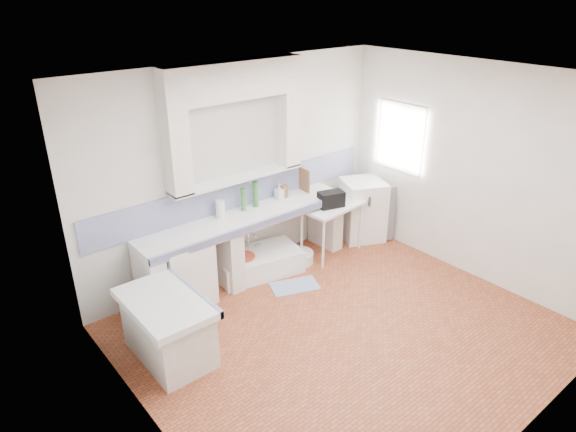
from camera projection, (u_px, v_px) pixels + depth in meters
floor at (344, 332)px, 5.79m from camera, size 4.50×4.50×0.00m
ceiling at (358, 81)px, 4.62m from camera, size 4.50×4.50×0.00m
wall_back at (239, 170)px, 6.60m from camera, size 4.50×0.00×4.50m
wall_front at (543, 309)px, 3.80m from camera, size 4.50×0.00×4.50m
wall_left at (145, 300)px, 3.90m from camera, size 0.00×4.50×4.50m
wall_right at (473, 173)px, 6.51m from camera, size 0.00×4.50×4.50m
alcove_mass at (234, 80)px, 5.97m from camera, size 1.90×0.25×0.45m
window_frame at (408, 136)px, 7.36m from camera, size 0.35×0.86×1.06m
lace_valance at (404, 111)px, 7.12m from camera, size 0.01×0.84×0.24m
counter_slab at (247, 218)px, 6.56m from camera, size 3.00×0.60×0.08m
counter_lip at (260, 225)px, 6.37m from camera, size 3.00×0.04×0.10m
counter_pier_left at (151, 285)px, 5.94m from camera, size 0.20×0.55×0.82m
counter_pier_mid at (226, 256)px, 6.55m from camera, size 0.20×0.55×0.82m
counter_pier_right at (325, 220)px, 7.56m from camera, size 0.20×0.55×0.82m
peninsula_top at (165, 303)px, 5.16m from camera, size 0.70×1.10×0.08m
peninsula_base at (169, 331)px, 5.30m from camera, size 0.60×1.00×0.62m
peninsula_lip at (194, 292)px, 5.35m from camera, size 0.04×1.10×0.10m
backsplash at (241, 192)px, 6.72m from camera, size 4.27×0.03×0.40m
stove at (184, 272)px, 6.17m from camera, size 0.61×0.59×0.85m
sink at (258, 263)px, 6.93m from camera, size 1.24×0.83×0.27m
side_table at (332, 229)px, 7.33m from camera, size 0.96×0.59×0.04m
fridge at (362, 210)px, 7.77m from camera, size 0.79×0.79×0.92m
bucket_red at (243, 267)px, 6.81m from camera, size 0.42×0.42×0.32m
bucket_orange at (270, 266)px, 6.86m from camera, size 0.31×0.31×0.27m
bucket_blue at (286, 254)px, 7.16m from camera, size 0.34×0.34×0.29m
basin_white at (299, 257)px, 7.20m from camera, size 0.46×0.46×0.16m
water_bottle_a at (243, 262)px, 6.97m from camera, size 0.09×0.09×0.27m
water_bottle_b at (258, 254)px, 7.11m from camera, size 0.11×0.11×0.32m
black_bag at (331, 199)px, 7.07m from camera, size 0.39×0.29×0.22m
green_bottle_a at (243, 199)px, 6.61m from camera, size 0.07×0.07×0.31m
green_bottle_b at (256, 194)px, 6.72m from camera, size 0.08×0.08×0.35m
knife_block at (284, 191)px, 7.03m from camera, size 0.10×0.08×0.18m
cutting_board at (304, 180)px, 7.22m from camera, size 0.05×0.24×0.33m
paper_towel at (220, 209)px, 6.42m from camera, size 0.15×0.15×0.23m
soap_bottle at (279, 191)px, 6.98m from camera, size 0.10×0.11×0.22m
rug at (295, 286)px, 6.65m from camera, size 0.70×0.55×0.01m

